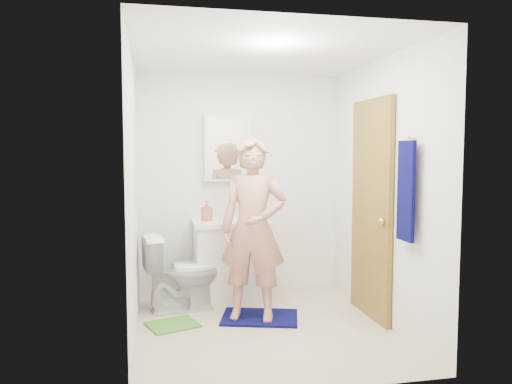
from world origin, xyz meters
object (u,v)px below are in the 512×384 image
toilet (182,272)px  soap_dispenser (207,211)px  toothbrush_cup (253,214)px  vanity_cabinet (231,263)px  medicine_cabinet (228,148)px  man (253,229)px  towel (406,191)px

toilet → soap_dispenser: (0.27, 0.21, 0.58)m
toothbrush_cup → toilet: bearing=-157.1°
vanity_cabinet → medicine_cabinet: size_ratio=1.14×
vanity_cabinet → man: 0.82m
towel → toilet: 2.29m
medicine_cabinet → soap_dispenser: bearing=-137.0°
toilet → soap_dispenser: size_ratio=3.56×
vanity_cabinet → man: size_ratio=0.48×
towel → man: 1.40m
vanity_cabinet → soap_dispenser: 0.61m
toothbrush_cup → man: bearing=-101.3°
towel → toothbrush_cup: 1.88m
medicine_cabinet → towel: bearing=-55.4°
towel → man: man is taller
vanity_cabinet → toilet: 0.56m
toilet → man: (0.62, -0.46, 0.48)m
medicine_cabinet → towel: 2.11m
toilet → soap_dispenser: 0.67m
vanity_cabinet → towel: towel is taller
soap_dispenser → toothbrush_cup: 0.53m
medicine_cabinet → soap_dispenser: medicine_cabinet is taller
vanity_cabinet → soap_dispenser: size_ratio=3.75×
vanity_cabinet → towel: 2.08m
toothbrush_cup → soap_dispenser: bearing=-166.5°
toilet → toothbrush_cup: toothbrush_cup is taller
vanity_cabinet → toilet: vanity_cabinet is taller
man → medicine_cabinet: bearing=117.1°
vanity_cabinet → toothbrush_cup: (0.26, 0.11, 0.49)m
towel → toilet: (-1.70, 1.27, -0.87)m
toothbrush_cup → vanity_cabinet: bearing=-156.8°
toilet → soap_dispenser: bearing=-60.2°
medicine_cabinet → toothbrush_cup: 0.76m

